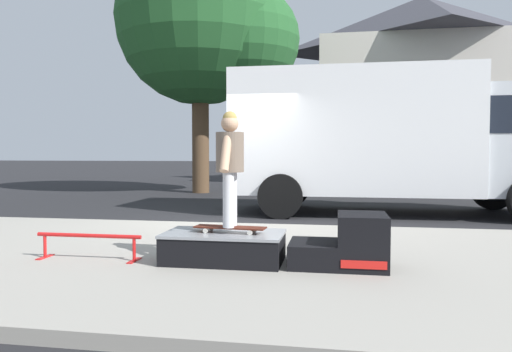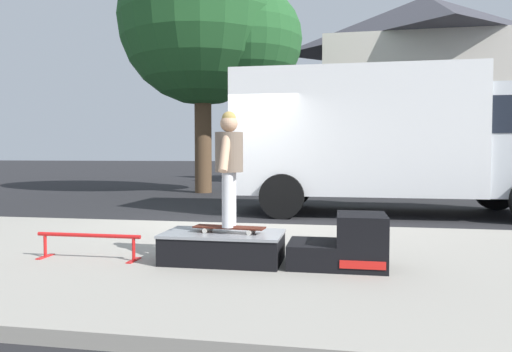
{
  "view_description": "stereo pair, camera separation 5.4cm",
  "coord_description": "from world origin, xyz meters",
  "px_view_note": "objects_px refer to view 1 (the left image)",
  "views": [
    {
      "loc": [
        2.03,
        -8.34,
        1.31
      ],
      "look_at": [
        1.0,
        -2.29,
        1.01
      ],
      "focal_mm": 33.13,
      "sensor_mm": 36.0,
      "label": 1
    },
    {
      "loc": [
        2.08,
        -8.33,
        1.31
      ],
      "look_at": [
        1.0,
        -2.29,
        1.01
      ],
      "focal_mm": 33.13,
      "sensor_mm": 36.0,
      "label": 2
    }
  ],
  "objects_px": {
    "skate_box": "(224,246)",
    "street_tree_main": "(209,26)",
    "box_truck": "(396,135)",
    "skateboard": "(230,228)",
    "kicker_ramp": "(347,245)",
    "skater_kid": "(230,159)",
    "grind_rail": "(89,241)"
  },
  "relations": [
    {
      "from": "skater_kid",
      "to": "kicker_ramp",
      "type": "bearing_deg",
      "value": 0.93
    },
    {
      "from": "kicker_ramp",
      "to": "grind_rail",
      "type": "xyz_separation_m",
      "value": [
        -2.84,
        -0.14,
        -0.02
      ]
    },
    {
      "from": "kicker_ramp",
      "to": "street_tree_main",
      "type": "height_order",
      "value": "street_tree_main"
    },
    {
      "from": "kicker_ramp",
      "to": "skater_kid",
      "type": "height_order",
      "value": "skater_kid"
    },
    {
      "from": "grind_rail",
      "to": "skater_kid",
      "type": "distance_m",
      "value": 1.84
    },
    {
      "from": "grind_rail",
      "to": "box_truck",
      "type": "xyz_separation_m",
      "value": [
        4.0,
        5.69,
        1.37
      ]
    },
    {
      "from": "grind_rail",
      "to": "skateboard",
      "type": "bearing_deg",
      "value": 4.13
    },
    {
      "from": "kicker_ramp",
      "to": "skateboard",
      "type": "relative_size",
      "value": 1.27
    },
    {
      "from": "grind_rail",
      "to": "kicker_ramp",
      "type": "bearing_deg",
      "value": 2.72
    },
    {
      "from": "skate_box",
      "to": "street_tree_main",
      "type": "xyz_separation_m",
      "value": [
        -2.92,
        10.16,
        5.18
      ]
    },
    {
      "from": "skate_box",
      "to": "box_truck",
      "type": "relative_size",
      "value": 0.19
    },
    {
      "from": "skateboard",
      "to": "street_tree_main",
      "type": "xyz_separation_m",
      "value": [
        -2.99,
        10.18,
        4.97
      ]
    },
    {
      "from": "street_tree_main",
      "to": "skate_box",
      "type": "bearing_deg",
      "value": -73.98
    },
    {
      "from": "grind_rail",
      "to": "street_tree_main",
      "type": "height_order",
      "value": "street_tree_main"
    },
    {
      "from": "kicker_ramp",
      "to": "skateboard",
      "type": "height_order",
      "value": "kicker_ramp"
    },
    {
      "from": "grind_rail",
      "to": "street_tree_main",
      "type": "relative_size",
      "value": 0.15
    },
    {
      "from": "skate_box",
      "to": "box_truck",
      "type": "height_order",
      "value": "box_truck"
    },
    {
      "from": "kicker_ramp",
      "to": "street_tree_main",
      "type": "distance_m",
      "value": 12.14
    },
    {
      "from": "skateboard",
      "to": "box_truck",
      "type": "bearing_deg",
      "value": 66.7
    },
    {
      "from": "skate_box",
      "to": "kicker_ramp",
      "type": "relative_size",
      "value": 1.29
    },
    {
      "from": "skate_box",
      "to": "skater_kid",
      "type": "relative_size",
      "value": 1.04
    },
    {
      "from": "skateboard",
      "to": "box_truck",
      "type": "height_order",
      "value": "box_truck"
    },
    {
      "from": "skater_kid",
      "to": "street_tree_main",
      "type": "distance_m",
      "value": 11.42
    },
    {
      "from": "skate_box",
      "to": "box_truck",
      "type": "xyz_separation_m",
      "value": [
        2.47,
        5.56,
        1.4
      ]
    },
    {
      "from": "skateboard",
      "to": "box_truck",
      "type": "relative_size",
      "value": 0.12
    },
    {
      "from": "grind_rail",
      "to": "skater_kid",
      "type": "xyz_separation_m",
      "value": [
        1.6,
        0.12,
        0.92
      ]
    },
    {
      "from": "grind_rail",
      "to": "skateboard",
      "type": "relative_size",
      "value": 1.56
    },
    {
      "from": "box_truck",
      "to": "kicker_ramp",
      "type": "bearing_deg",
      "value": -101.74
    },
    {
      "from": "grind_rail",
      "to": "box_truck",
      "type": "distance_m",
      "value": 7.09
    },
    {
      "from": "skater_kid",
      "to": "skate_box",
      "type": "bearing_deg",
      "value": 164.18
    },
    {
      "from": "grind_rail",
      "to": "box_truck",
      "type": "height_order",
      "value": "box_truck"
    },
    {
      "from": "skateboard",
      "to": "skate_box",
      "type": "bearing_deg",
      "value": 164.18
    }
  ]
}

